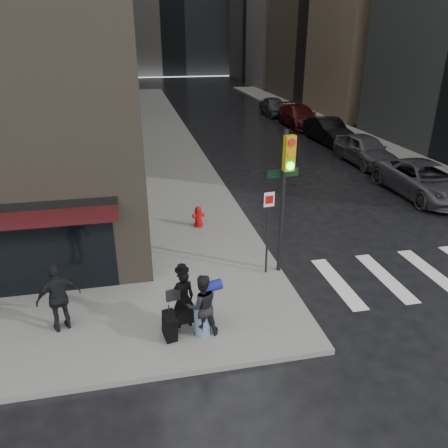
# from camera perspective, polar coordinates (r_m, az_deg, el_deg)

# --- Properties ---
(ground) EXTENTS (140.00, 140.00, 0.00)m
(ground) POSITION_cam_1_polar(r_m,az_deg,el_deg) (12.01, 1.22, -11.91)
(ground) COLOR black
(ground) RESTS_ON ground
(sidewalk_left) EXTENTS (4.00, 50.00, 0.15)m
(sidewalk_left) POSITION_cam_1_polar(r_m,az_deg,el_deg) (37.22, -8.42, 12.69)
(sidewalk_left) COLOR slate
(sidewalk_left) RESTS_ON ground
(sidewalk_right) EXTENTS (3.00, 50.00, 0.15)m
(sidewalk_right) POSITION_cam_1_polar(r_m,az_deg,el_deg) (40.36, 11.60, 13.32)
(sidewalk_right) COLOR slate
(sidewalk_right) RESTS_ON ground
(man_overcoat) EXTENTS (0.91, 1.04, 1.78)m
(man_overcoat) POSITION_cam_1_polar(r_m,az_deg,el_deg) (10.95, -5.73, -10.28)
(man_overcoat) COLOR black
(man_overcoat) RESTS_ON ground
(man_jeans) EXTENTS (1.18, 0.68, 1.63)m
(man_jeans) POSITION_cam_1_polar(r_m,az_deg,el_deg) (10.71, -2.93, -10.56)
(man_jeans) COLOR black
(man_jeans) RESTS_ON ground
(man_greycoat) EXTENTS (1.16, 0.80, 1.83)m
(man_greycoat) POSITION_cam_1_polar(r_m,az_deg,el_deg) (11.54, -20.78, -8.96)
(man_greycoat) COLOR black
(man_greycoat) RESTS_ON ground
(traffic_light) EXTENTS (1.09, 0.55, 4.40)m
(traffic_light) POSITION_cam_1_polar(r_m,az_deg,el_deg) (12.68, 7.81, 5.07)
(traffic_light) COLOR black
(traffic_light) RESTS_ON ground
(fire_hydrant) EXTENTS (0.47, 0.35, 0.81)m
(fire_hydrant) POSITION_cam_1_polar(r_m,az_deg,el_deg) (16.76, -3.38, 0.88)
(fire_hydrant) COLOR #A60E0A
(fire_hydrant) RESTS_ON ground
(parked_car_0) EXTENTS (2.60, 5.61, 1.56)m
(parked_car_0) POSITION_cam_1_polar(r_m,az_deg,el_deg) (22.28, 24.71, 5.27)
(parked_car_0) COLOR #424147
(parked_car_0) RESTS_ON ground
(parked_car_1) EXTENTS (2.05, 4.95, 1.68)m
(parked_car_1) POSITION_cam_1_polar(r_m,az_deg,el_deg) (26.81, 17.91, 9.25)
(parked_car_1) COLOR #46464A
(parked_car_1) RESTS_ON ground
(parked_car_2) EXTENTS (1.89, 5.01, 1.63)m
(parked_car_2) POSITION_cam_1_polar(r_m,az_deg,el_deg) (31.80, 13.40, 11.83)
(parked_car_2) COLOR black
(parked_car_2) RESTS_ON ground
(parked_car_3) EXTENTS (2.42, 5.80, 1.67)m
(parked_car_3) POSITION_cam_1_polar(r_m,az_deg,el_deg) (36.90, 9.82, 13.72)
(parked_car_3) COLOR #3D0C0E
(parked_car_3) RESTS_ON ground
(parked_car_4) EXTENTS (2.05, 4.78, 1.61)m
(parked_car_4) POSITION_cam_1_polar(r_m,az_deg,el_deg) (42.02, 6.54, 15.03)
(parked_car_4) COLOR #444449
(parked_car_4) RESTS_ON ground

